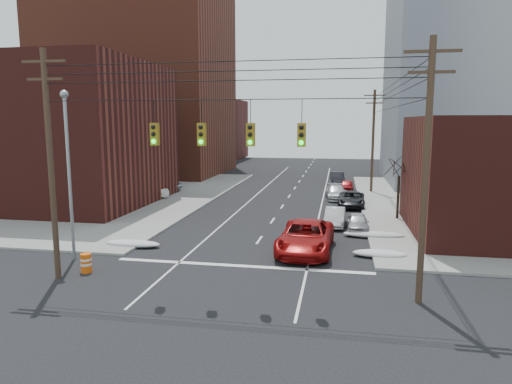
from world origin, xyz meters
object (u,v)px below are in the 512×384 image
at_px(parked_car_a, 358,222).
at_px(parked_car_d, 336,192).
at_px(lot_car_a, 146,191).
at_px(lot_car_c, 81,191).
at_px(construction_barrel, 86,263).
at_px(lot_car_d, 111,185).
at_px(parked_car_c, 351,199).
at_px(parked_car_b, 335,217).
at_px(red_pickup, 306,237).
at_px(parked_car_f, 337,178).
at_px(lot_car_b, 159,183).
at_px(parked_car_e, 347,186).

height_order(parked_car_a, parked_car_d, parked_car_d).
distance_m(lot_car_a, lot_car_c, 6.26).
xyz_separation_m(lot_car_a, lot_car_c, (-6.09, -1.43, 0.04)).
bearing_deg(parked_car_a, parked_car_d, 96.35).
bearing_deg(construction_barrel, lot_car_d, 115.43).
relative_size(parked_car_c, parked_car_d, 1.05).
relative_size(parked_car_c, lot_car_c, 0.93).
bearing_deg(parked_car_b, red_pickup, -100.26).
bearing_deg(lot_car_c, parked_car_c, -100.92).
distance_m(parked_car_b, lot_car_c, 25.51).
distance_m(parked_car_b, construction_barrel, 17.99).
xyz_separation_m(parked_car_a, parked_car_f, (-1.60, 24.44, 0.12)).
distance_m(red_pickup, lot_car_b, 27.23).
relative_size(parked_car_e, parked_car_f, 0.78).
relative_size(parked_car_e, lot_car_a, 0.81).
distance_m(red_pickup, lot_car_a, 22.87).
xyz_separation_m(red_pickup, lot_car_a, (-16.88, 15.43, -0.03)).
distance_m(parked_car_b, parked_car_d, 11.90).
xyz_separation_m(red_pickup, lot_car_c, (-22.97, 14.01, 0.02)).
height_order(parked_car_d, construction_barrel, parked_car_d).
xyz_separation_m(parked_car_b, parked_car_d, (0.00, 11.90, 0.03)).
relative_size(red_pickup, lot_car_a, 1.47).
distance_m(red_pickup, parked_car_f, 30.28).
bearing_deg(parked_car_e, parked_car_f, 105.56).
distance_m(lot_car_a, construction_barrel, 22.06).
bearing_deg(lot_car_a, parked_car_b, -131.04).
bearing_deg(lot_car_b, parked_car_b, -109.56).
bearing_deg(lot_car_c, parked_car_d, -91.85).
relative_size(parked_car_f, lot_car_b, 0.82).
relative_size(parked_car_a, construction_barrel, 3.78).
height_order(parked_car_c, lot_car_a, lot_car_a).
distance_m(parked_car_d, construction_barrel, 27.84).
bearing_deg(parked_car_b, parked_car_a, -39.96).
bearing_deg(lot_car_a, parked_car_c, -107.70).
relative_size(parked_car_c, parked_car_e, 1.39).
xyz_separation_m(parked_car_a, construction_barrel, (-14.01, -11.56, -0.13)).
relative_size(lot_car_d, construction_barrel, 3.95).
distance_m(lot_car_c, construction_barrel, 23.23).
relative_size(lot_car_b, construction_barrel, 5.66).
bearing_deg(parked_car_b, parked_car_f, 92.37).
distance_m(parked_car_a, parked_car_f, 24.49).
height_order(parked_car_c, parked_car_e, parked_car_c).
relative_size(parked_car_f, lot_car_a, 1.03).
distance_m(parked_car_e, lot_car_b, 20.82).
relative_size(lot_car_b, lot_car_c, 1.04).
bearing_deg(red_pickup, construction_barrel, -149.58).
bearing_deg(parked_car_b, lot_car_b, 147.55).
xyz_separation_m(lot_car_b, lot_car_d, (-5.13, -1.13, -0.11)).
bearing_deg(lot_car_d, lot_car_b, -89.68).
bearing_deg(parked_car_d, lot_car_a, -174.43).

